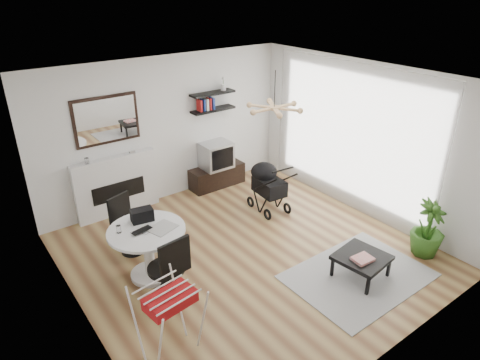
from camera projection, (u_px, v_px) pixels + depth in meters
floor at (248, 253)px, 6.69m from camera, size 5.00×5.00×0.00m
ceiling at (250, 81)px, 5.53m from camera, size 5.00×5.00×0.00m
wall_back at (166, 130)px, 7.92m from camera, size 5.00×0.00×5.00m
wall_left at (72, 231)px, 4.76m from camera, size 0.00×5.00×5.00m
wall_right at (362, 139)px, 7.46m from camera, size 0.00×5.00×5.00m
sheer_curtain at (349, 137)px, 7.56m from camera, size 0.04×3.60×2.60m
fireplace at (116, 179)px, 7.56m from camera, size 1.50×0.17×2.16m
shelf_lower at (213, 110)px, 8.24m from camera, size 0.90×0.25×0.04m
shelf_upper at (213, 93)px, 8.10m from camera, size 0.90×0.25×0.04m
pendant_lamp at (274, 108)px, 6.37m from camera, size 0.90×0.90×0.10m
tv_console at (217, 176)px, 8.78m from camera, size 1.15×0.40×0.43m
crt_tv at (216, 155)px, 8.55m from camera, size 0.60×0.52×0.52m
dining_table at (148, 245)px, 5.97m from camera, size 1.07×1.07×0.78m
laptop at (144, 232)px, 5.78m from camera, size 0.32×0.24×0.02m
black_bag at (142, 215)px, 6.03m from camera, size 0.33×0.23×0.18m
newspaper at (162, 228)px, 5.88m from camera, size 0.44×0.40×0.01m
drinking_glass at (119, 229)px, 5.76m from camera, size 0.06×0.06×0.11m
chair_far at (130, 235)px, 6.63m from camera, size 0.49×0.50×0.93m
chair_near at (168, 280)px, 5.59m from camera, size 0.49×0.51×1.03m
drying_rack at (170, 321)px, 4.71m from camera, size 0.68×0.65×0.92m
stroller at (267, 188)px, 7.82m from camera, size 0.56×0.83×0.98m
rug at (358, 276)px, 6.18m from camera, size 1.98×1.43×0.01m
coffee_table at (362, 258)px, 6.04m from camera, size 0.75×0.75×0.34m
magazines at (363, 259)px, 5.93m from camera, size 0.30×0.24×0.04m
potted_plant at (428, 229)px, 6.50m from camera, size 0.51×0.51×0.90m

